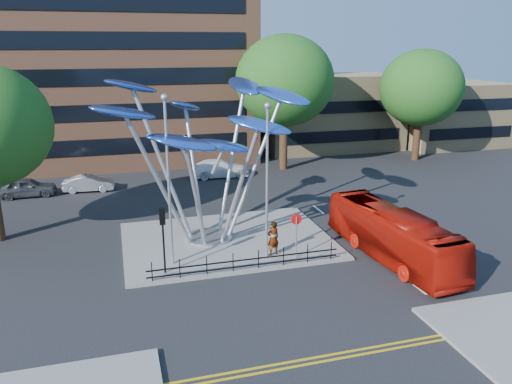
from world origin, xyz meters
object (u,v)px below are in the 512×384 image
object	(u,v)px
no_entry_sign_island	(296,228)
red_bus	(392,234)
tree_far	(421,88)
parked_car_right	(220,168)
leaf_sculpture	(204,125)
pedestrian	(273,238)
tree_right	(285,81)
parked_car_left	(27,187)
parked_car_mid	(89,183)
traffic_light_island	(163,227)
street_lamp_right	(267,168)
street_lamp_left	(168,167)

from	to	relation	value
no_entry_sign_island	red_bus	xyz separation A→B (m)	(5.02, -1.26, -0.44)
tree_far	parked_car_right	distance (m)	21.32
leaf_sculpture	pedestrian	world-z (taller)	leaf_sculpture
tree_right	tree_far	world-z (taller)	tree_right
tree_right	parked_car_left	distance (m)	23.07
parked_car_mid	pedestrian	bearing A→B (deg)	-143.60
traffic_light_island	red_bus	xyz separation A→B (m)	(12.02, -1.24, -1.24)
tree_right	parked_car_mid	xyz separation A→B (m)	(-17.19, -2.74, -7.40)
parked_car_mid	red_bus	bearing A→B (deg)	-133.64
parked_car_mid	tree_right	bearing A→B (deg)	-76.59
traffic_light_island	street_lamp_right	bearing A→B (deg)	5.19
no_entry_sign_island	parked_car_left	distance (m)	22.81
street_lamp_left	parked_car_left	world-z (taller)	street_lamp_left
street_lamp_right	pedestrian	distance (m)	4.01
tree_far	parked_car_right	size ratio (longest dim) A/B	2.05
tree_far	red_bus	size ratio (longest dim) A/B	1.09
parked_car_mid	parked_car_right	distance (m)	10.97
street_lamp_right	tree_far	bearing A→B (deg)	41.47
traffic_light_island	no_entry_sign_island	xyz separation A→B (m)	(7.00, 0.02, -0.80)
red_bus	parked_car_right	world-z (taller)	red_bus
street_lamp_left	pedestrian	xyz separation A→B (m)	(5.41, -0.37, -4.25)
street_lamp_right	no_entry_sign_island	bearing A→B (deg)	-17.87
tree_far	pedestrian	size ratio (longest dim) A/B	5.64
leaf_sculpture	traffic_light_island	world-z (taller)	leaf_sculpture
traffic_light_island	parked_car_mid	size ratio (longest dim) A/B	0.88
traffic_light_island	parked_car_mid	bearing A→B (deg)	104.03
tree_far	street_lamp_right	xyz separation A→B (m)	(-21.50, -19.00, -2.01)
street_lamp_left	street_lamp_right	size ratio (longest dim) A/B	1.06
tree_right	leaf_sculpture	size ratio (longest dim) A/B	0.95
traffic_light_island	parked_car_right	distance (m)	19.53
leaf_sculpture	parked_car_left	world-z (taller)	leaf_sculpture
tree_right	pedestrian	world-z (taller)	tree_right
tree_right	no_entry_sign_island	xyz separation A→B (m)	(-6.00, -19.48, -6.22)
pedestrian	parked_car_right	bearing A→B (deg)	-104.42
leaf_sculpture	no_entry_sign_island	world-z (taller)	leaf_sculpture
traffic_light_island	red_bus	world-z (taller)	traffic_light_island
street_lamp_left	traffic_light_island	xyz separation A→B (m)	(-0.50, -1.00, -2.74)
leaf_sculpture	parked_car_mid	size ratio (longest dim) A/B	3.28
street_lamp_right	tree_right	bearing A→B (deg)	68.46
no_entry_sign_island	street_lamp_left	bearing A→B (deg)	171.39
parked_car_mid	parked_car_right	world-z (taller)	parked_car_right
traffic_light_island	pedestrian	distance (m)	6.13
pedestrian	parked_car_mid	size ratio (longest dim) A/B	0.50
street_lamp_right	traffic_light_island	size ratio (longest dim) A/B	2.42
tree_far	parked_car_right	xyz separation A→B (m)	(-20.32, -1.24, -6.34)
traffic_light_island	red_bus	size ratio (longest dim) A/B	0.35
street_lamp_left	parked_car_right	world-z (taller)	street_lamp_left
tree_far	street_lamp_left	world-z (taller)	tree_far
parked_car_right	street_lamp_left	bearing A→B (deg)	161.56
leaf_sculpture	parked_car_right	size ratio (longest dim) A/B	2.41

